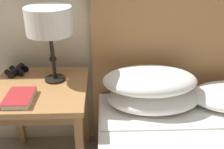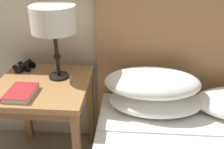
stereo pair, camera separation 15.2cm
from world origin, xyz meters
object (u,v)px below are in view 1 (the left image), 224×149
(nightstand, at_px, (41,99))
(book_on_nightstand, at_px, (19,98))
(table_lamp, at_px, (49,23))
(binoculars_pair, at_px, (17,71))

(nightstand, bearing_deg, book_on_nightstand, -115.10)
(nightstand, height_order, table_lamp, table_lamp)
(binoculars_pair, bearing_deg, nightstand, -45.65)
(nightstand, relative_size, book_on_nightstand, 3.13)
(book_on_nightstand, relative_size, binoculars_pair, 1.26)
(table_lamp, relative_size, binoculars_pair, 2.82)
(table_lamp, height_order, book_on_nightstand, table_lamp)
(nightstand, relative_size, table_lamp, 1.40)
(book_on_nightstand, distance_m, binoculars_pair, 0.37)
(book_on_nightstand, bearing_deg, table_lamp, 57.27)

